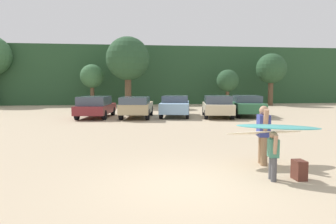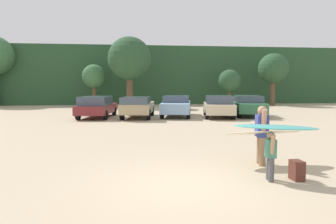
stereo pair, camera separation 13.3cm
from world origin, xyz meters
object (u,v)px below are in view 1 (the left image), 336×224
Objects in this scene: surfboard_teal at (277,127)px; parked_car_sky_blue at (175,105)px; backpack_dropped at (299,170)px; parked_car_forest_green at (247,105)px; parked_car_maroon at (95,106)px; parked_car_tan at (137,106)px; surfboard_cream at (264,132)px; parked_car_champagne at (217,106)px; person_adult at (263,131)px; person_child at (273,153)px.

parked_car_sky_blue is at bearing -63.20° from surfboard_teal.
parked_car_forest_green is at bearing 73.02° from backpack_dropped.
parked_car_maroon is at bearing 112.59° from backpack_dropped.
parked_car_forest_green reaches higher than parked_car_tan.
parked_car_maroon is 1.00× the size of parked_car_tan.
parked_car_sky_blue is 2.05× the size of surfboard_cream.
parked_car_champagne is 13.95m from surfboard_teal.
parked_car_sky_blue is 13.22m from person_adult.
parked_car_forest_green is at bearing -81.09° from parked_car_sky_blue.
surfboard_teal is (5.49, -14.41, 0.46)m from parked_car_maroon.
parked_car_maroon reaches higher than surfboard_teal.
person_adult reaches higher than surfboard_cream.
person_adult is 0.86× the size of surfboard_teal.
parked_car_maroon reaches higher than parked_car_tan.
surfboard_cream is at bearing 97.33° from backpack_dropped.
backpack_dropped is at bearing -172.51° from person_child.
surfboard_teal is 1.13m from backpack_dropped.
surfboard_cream is at bearing 172.50° from parked_car_forest_green.
parked_car_tan reaches higher than backpack_dropped.
parked_car_champagne reaches higher than parked_car_forest_green.
surfboard_teal reaches higher than person_child.
surfboard_cream is 1.48m from surfboard_teal.
parked_car_champagne is at bearing -105.31° from surfboard_cream.
person_adult is (3.09, -12.56, 0.13)m from parked_car_tan.
parked_car_tan is at bearing 98.57° from parked_car_champagne.
person_adult reaches higher than parked_car_forest_green.
parked_car_sky_blue is (5.37, 0.17, -0.00)m from parked_car_maroon.
parked_car_maroon is 2.74m from parked_car_tan.
parked_car_tan is at bearing -68.81° from person_child.
parked_car_forest_green is 13.80m from person_adult.
backpack_dropped is at bearing -166.14° from parked_car_sky_blue.
person_child is at bearing 68.10° from surfboard_cream.
person_adult is 1.43m from surfboard_teal.
parked_car_sky_blue is at bearing -80.28° from parked_car_maroon.
parked_car_maroon is at bearing 103.12° from parked_car_sky_blue.
person_child is at bearing 44.71° from surfboard_teal.
parked_car_champagne is 0.89× the size of parked_car_forest_green.
parked_car_maroon reaches higher than backpack_dropped.
person_adult reaches higher than parked_car_champagne.
person_adult is (0.41, -13.21, 0.15)m from parked_car_sky_blue.
parked_car_sky_blue is 1.06× the size of parked_car_champagne.
parked_car_sky_blue reaches higher than surfboard_cream.
backpack_dropped is (0.63, -0.03, -0.41)m from person_child.
surfboard_teal reaches higher than surfboard_cream.
parked_car_champagne is 2.41m from parked_car_forest_green.
surfboard_teal is (-2.62, -13.69, 0.46)m from parked_car_champagne.
backpack_dropped is (-4.41, -14.43, -0.55)m from parked_car_forest_green.
parked_car_sky_blue is at bearing 92.54° from backpack_dropped.
parked_car_maroon is 2.86× the size of person_adult.
surfboard_teal is at bearing 88.12° from person_adult.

